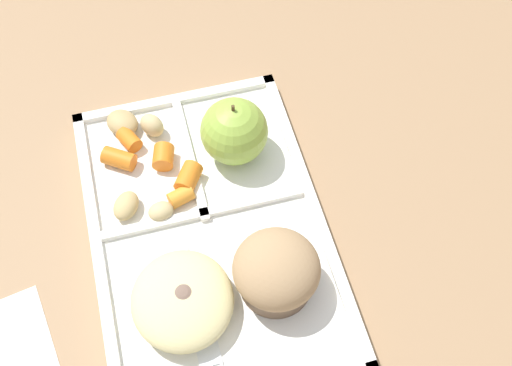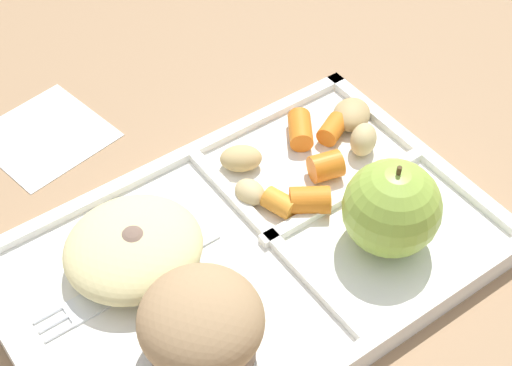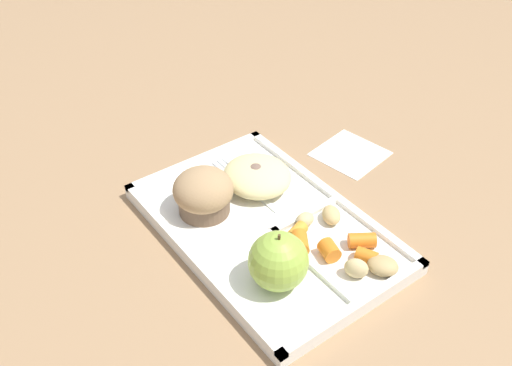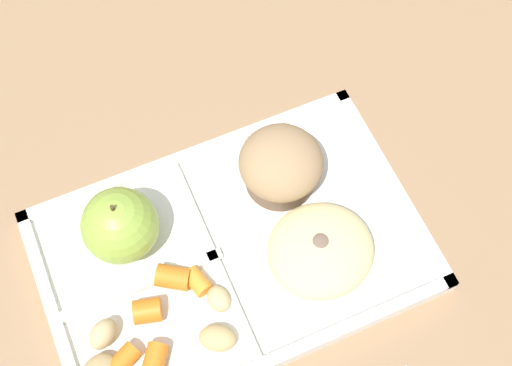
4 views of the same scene
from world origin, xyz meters
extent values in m
plane|color=#997551|center=(0.00, 0.00, 0.00)|extent=(6.00, 6.00, 0.00)
cube|color=white|center=(0.00, 0.00, 0.01)|extent=(0.38, 0.24, 0.02)
cube|color=white|center=(0.00, -0.12, 0.02)|extent=(0.38, 0.01, 0.01)
cube|color=white|center=(0.00, 0.12, 0.02)|extent=(0.38, 0.01, 0.01)
cube|color=white|center=(-0.18, 0.00, 0.02)|extent=(0.01, 0.24, 0.01)
cube|color=white|center=(0.18, 0.00, 0.02)|extent=(0.01, 0.24, 0.01)
cube|color=white|center=(-0.02, 0.00, 0.02)|extent=(0.01, 0.22, 0.01)
cube|color=white|center=(-0.09, 0.00, 0.02)|extent=(0.16, 0.01, 0.01)
sphere|color=#93B742|center=(-0.09, 0.05, 0.05)|extent=(0.08, 0.08, 0.08)
cylinder|color=#4C381E|center=(-0.09, 0.05, 0.09)|extent=(0.00, 0.00, 0.01)
cylinder|color=brown|center=(0.08, 0.05, 0.03)|extent=(0.07, 0.07, 0.03)
ellipsoid|color=tan|center=(0.08, 0.05, 0.05)|extent=(0.09, 0.09, 0.06)
cylinder|color=orange|center=(-0.13, -0.06, 0.02)|extent=(0.03, 0.03, 0.02)
cylinder|color=orange|center=(-0.10, -0.03, 0.03)|extent=(0.03, 0.03, 0.02)
cylinder|color=orange|center=(-0.11, -0.08, 0.03)|extent=(0.04, 0.04, 0.02)
cylinder|color=orange|center=(-0.06, -0.01, 0.03)|extent=(0.04, 0.04, 0.02)
cylinder|color=orange|center=(-0.04, -0.02, 0.02)|extent=(0.03, 0.03, 0.02)
ellipsoid|color=tan|center=(-0.03, -0.04, 0.02)|extent=(0.02, 0.03, 0.02)
ellipsoid|color=tan|center=(-0.14, -0.03, 0.03)|extent=(0.04, 0.04, 0.03)
ellipsoid|color=tan|center=(-0.05, -0.08, 0.03)|extent=(0.04, 0.04, 0.02)
ellipsoid|color=beige|center=(0.08, -0.04, 0.03)|extent=(0.11, 0.10, 0.04)
sphere|color=#755B4C|center=(0.07, -0.04, 0.03)|extent=(0.03, 0.03, 0.03)
sphere|color=#755B4C|center=(0.09, -0.04, 0.03)|extent=(0.03, 0.03, 0.03)
sphere|color=#755B4C|center=(0.08, -0.03, 0.03)|extent=(0.03, 0.03, 0.03)
sphere|color=#755B4C|center=(0.08, -0.04, 0.04)|extent=(0.04, 0.04, 0.04)
cube|color=white|center=(0.06, -0.03, 0.02)|extent=(0.10, 0.01, 0.00)
cube|color=white|center=(0.13, -0.03, 0.02)|extent=(0.03, 0.02, 0.00)
cylinder|color=white|center=(0.15, -0.04, 0.02)|extent=(0.02, 0.00, 0.00)
cylinder|color=white|center=(0.15, -0.03, 0.02)|extent=(0.02, 0.00, 0.00)
cylinder|color=white|center=(0.15, -0.02, 0.02)|extent=(0.02, 0.00, 0.00)
camera|label=1|loc=(0.31, -0.03, 0.61)|focal=44.27mm
camera|label=2|loc=(0.21, 0.31, 0.50)|focal=55.23mm
camera|label=3|loc=(-0.48, 0.38, 0.58)|focal=41.88mm
camera|label=4|loc=(-0.08, -0.24, 0.68)|focal=49.88mm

